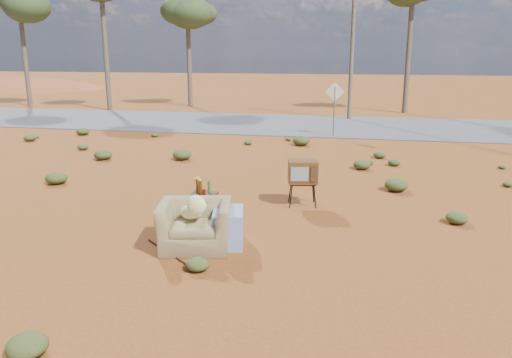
# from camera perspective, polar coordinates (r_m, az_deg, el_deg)

# --- Properties ---
(ground) EXTENTS (140.00, 140.00, 0.00)m
(ground) POSITION_cam_1_polar(r_m,az_deg,el_deg) (9.30, -4.53, -6.84)
(ground) COLOR brown
(ground) RESTS_ON ground
(highway) EXTENTS (140.00, 7.00, 0.04)m
(highway) POSITION_cam_1_polar(r_m,az_deg,el_deg) (23.68, 5.55, 6.20)
(highway) COLOR #565659
(highway) RESTS_ON ground
(dirt_mound) EXTENTS (26.00, 18.00, 2.00)m
(dirt_mound) POSITION_cam_1_polar(r_m,az_deg,el_deg) (53.43, -26.23, 9.31)
(dirt_mound) COLOR #9A4525
(dirt_mound) RESTS_ON ground
(armchair) EXTENTS (1.57, 1.21, 1.09)m
(armchair) POSITION_cam_1_polar(r_m,az_deg,el_deg) (8.82, -6.29, -4.58)
(armchair) COLOR olive
(armchair) RESTS_ON ground
(tv_unit) EXTENTS (0.73, 0.62, 1.03)m
(tv_unit) POSITION_cam_1_polar(r_m,az_deg,el_deg) (11.08, 5.36, 0.79)
(tv_unit) COLOR black
(tv_unit) RESTS_ON ground
(side_table) EXTENTS (0.49, 0.49, 0.98)m
(side_table) POSITION_cam_1_polar(r_m,az_deg,el_deg) (9.67, -6.21, -1.54)
(side_table) COLOR #362113
(side_table) RESTS_ON ground
(rusty_bar) EXTENTS (1.05, 0.92, 0.04)m
(rusty_bar) POSITION_cam_1_polar(r_m,az_deg,el_deg) (8.82, -10.22, -8.11)
(rusty_bar) COLOR #4D1E14
(rusty_bar) RESTS_ON ground
(road_sign) EXTENTS (0.78, 0.06, 2.19)m
(road_sign) POSITION_cam_1_polar(r_m,az_deg,el_deg) (20.43, 8.97, 8.98)
(road_sign) COLOR brown
(road_sign) RESTS_ON ground
(eucalyptus_far_left) EXTENTS (3.20, 3.20, 7.10)m
(eucalyptus_far_left) POSITION_cam_1_polar(r_m,az_deg,el_deg) (35.02, -25.42, 17.27)
(eucalyptus_far_left) COLOR brown
(eucalyptus_far_left) RESTS_ON ground
(eucalyptus_near_left) EXTENTS (3.20, 3.20, 6.60)m
(eucalyptus_near_left) POSITION_cam_1_polar(r_m,az_deg,el_deg) (32.14, -7.82, 17.97)
(eucalyptus_near_left) COLOR brown
(eucalyptus_near_left) RESTS_ON ground
(utility_pole_center) EXTENTS (1.40, 0.20, 8.00)m
(utility_pole_center) POSITION_cam_1_polar(r_m,az_deg,el_deg) (25.84, 10.99, 15.86)
(utility_pole_center) COLOR brown
(utility_pole_center) RESTS_ON ground
(scrub_patch) EXTENTS (17.49, 8.07, 0.33)m
(scrub_patch) POSITION_cam_1_polar(r_m,az_deg,el_deg) (13.53, -2.77, 0.59)
(scrub_patch) COLOR #3D4920
(scrub_patch) RESTS_ON ground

